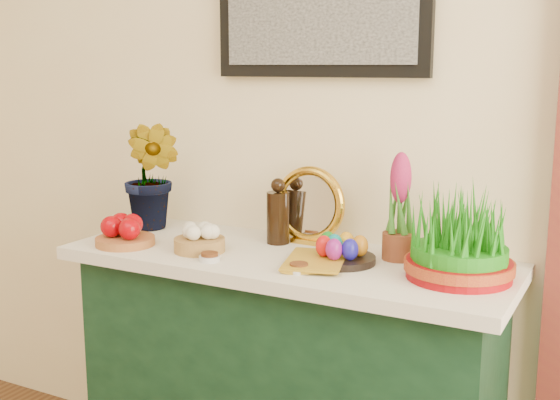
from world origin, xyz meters
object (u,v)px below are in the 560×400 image
at_px(sideboard, 287,392).
at_px(mirror, 309,206).
at_px(hyacinth_green, 152,158).
at_px(wheatgrass_sabzeh, 460,241).
at_px(book, 287,258).

relative_size(sideboard, mirror, 5.07).
relative_size(hyacinth_green, wheatgrass_sabzeh, 1.71).
distance_m(hyacinth_green, mirror, 0.60).
relative_size(sideboard, book, 5.73).
bearing_deg(sideboard, wheatgrass_sabzeh, -0.60).
bearing_deg(mirror, hyacinth_green, -171.21).
bearing_deg(sideboard, hyacinth_green, 172.46).
height_order(hyacinth_green, mirror, hyacinth_green).
xyz_separation_m(hyacinth_green, wheatgrass_sabzeh, (1.11, -0.08, -0.15)).
height_order(mirror, book, mirror).
bearing_deg(hyacinth_green, book, -11.77).
xyz_separation_m(sideboard, mirror, (-0.00, 0.17, 0.59)).
relative_size(sideboard, hyacinth_green, 2.53).
relative_size(hyacinth_green, mirror, 2.00).
height_order(hyacinth_green, wheatgrass_sabzeh, hyacinth_green).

